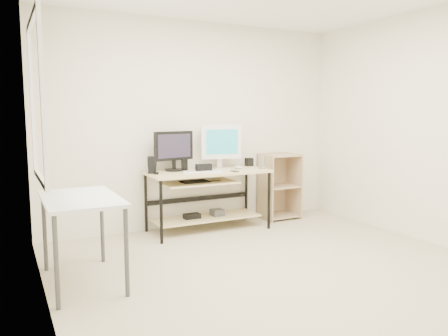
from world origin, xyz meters
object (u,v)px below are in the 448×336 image
at_px(side_table, 81,206).
at_px(black_monitor, 174,148).
at_px(shelf_unit, 278,186).
at_px(audio_controller, 184,165).
at_px(white_imac, 221,143).
at_px(desk, 206,188).

relative_size(side_table, black_monitor, 1.89).
distance_m(shelf_unit, audio_controller, 1.46).
height_order(shelf_unit, black_monitor, black_monitor).
bearing_deg(black_monitor, audio_controller, -39.63).
bearing_deg(shelf_unit, white_imac, -179.75).
bearing_deg(side_table, audio_controller, 39.65).
bearing_deg(audio_controller, side_table, -131.29).
bearing_deg(desk, black_monitor, 154.00).
distance_m(desk, audio_controller, 0.39).
relative_size(shelf_unit, black_monitor, 1.70).
distance_m(white_imac, audio_controller, 0.58).
bearing_deg(white_imac, shelf_unit, 11.71).
bearing_deg(black_monitor, side_table, -149.12).
xyz_separation_m(side_table, white_imac, (1.94, 1.22, 0.40)).
xyz_separation_m(shelf_unit, audio_controller, (-1.41, -0.05, 0.37)).
xyz_separation_m(shelf_unit, white_imac, (-0.89, -0.00, 0.62)).
bearing_deg(side_table, black_monitor, 43.39).
bearing_deg(white_imac, black_monitor, -169.86).
bearing_deg(black_monitor, desk, -38.51).
xyz_separation_m(black_monitor, white_imac, (0.64, -0.01, 0.05)).
bearing_deg(audio_controller, black_monitor, 161.94).
bearing_deg(desk, audio_controller, 154.55).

